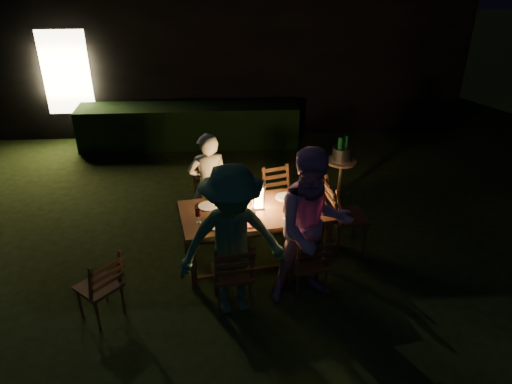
{
  "coord_description": "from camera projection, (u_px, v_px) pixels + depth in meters",
  "views": [
    {
      "loc": [
        0.26,
        -5.42,
        3.91
      ],
      "look_at": [
        0.59,
        0.12,
        0.88
      ],
      "focal_mm": 35.0,
      "sensor_mm": 36.0,
      "label": 1
    }
  ],
  "objects": [
    {
      "name": "plate_far_right",
      "position": [
        285.0,
        197.0,
        6.43
      ],
      "size": [
        0.25,
        0.25,
        0.01
      ],
      "primitive_type": "cylinder",
      "color": "white",
      "rests_on": "dining_table"
    },
    {
      "name": "bottle_table",
      "position": [
        235.0,
        203.0,
        6.03
      ],
      "size": [
        0.07,
        0.07,
        0.28
      ],
      "primitive_type": "cylinder",
      "color": "#0F471E",
      "rests_on": "dining_table"
    },
    {
      "name": "plate_far_left",
      "position": [
        208.0,
        206.0,
        6.22
      ],
      "size": [
        0.25,
        0.25,
        0.01
      ],
      "primitive_type": "cylinder",
      "color": "white",
      "rests_on": "dining_table"
    },
    {
      "name": "dining_table",
      "position": [
        255.0,
        215.0,
        6.19
      ],
      "size": [
        1.97,
        1.23,
        0.76
      ],
      "rotation": [
        0.0,
        0.0,
        0.18
      ],
      "color": "#4E2D1A",
      "rests_on": "ground"
    },
    {
      "name": "chair_end",
      "position": [
        345.0,
        227.0,
        6.62
      ],
      "size": [
        0.57,
        0.54,
        1.06
      ],
      "rotation": [
        0.0,
        0.0,
        -1.43
      ],
      "color": "#4E2D1A",
      "rests_on": "ground"
    },
    {
      "name": "phone",
      "position": [
        209.0,
        229.0,
        5.77
      ],
      "size": [
        0.14,
        0.07,
        0.01
      ],
      "primitive_type": "cube",
      "color": "black",
      "rests_on": "dining_table"
    },
    {
      "name": "person_opp_right",
      "position": [
        313.0,
        228.0,
        5.46
      ],
      "size": [
        1.03,
        0.87,
        1.88
      ],
      "primitive_type": "imported",
      "rotation": [
        0.0,
        0.0,
        0.18
      ],
      "color": "#B47BB1",
      "rests_on": "ground"
    },
    {
      "name": "chair_far_left",
      "position": [
        211.0,
        215.0,
        6.94
      ],
      "size": [
        0.47,
        0.5,
        0.97
      ],
      "rotation": [
        0.0,
        0.0,
        3.23
      ],
      "color": "#4E2D1A",
      "rests_on": "ground"
    },
    {
      "name": "person_house_side",
      "position": [
        209.0,
        185.0,
        6.76
      ],
      "size": [
        0.6,
        0.45,
        1.5
      ],
      "primitive_type": "imported",
      "rotation": [
        0.0,
        0.0,
        3.32
      ],
      "color": "beige",
      "rests_on": "ground"
    },
    {
      "name": "napkin_left",
      "position": [
        249.0,
        225.0,
        5.85
      ],
      "size": [
        0.18,
        0.14,
        0.01
      ],
      "primitive_type": "cube",
      "color": "red",
      "rests_on": "dining_table"
    },
    {
      "name": "person_opp_left",
      "position": [
        232.0,
        242.0,
        5.29
      ],
      "size": [
        1.26,
        0.87,
        1.8
      ],
      "primitive_type": "imported",
      "rotation": [
        0.0,
        0.0,
        0.18
      ],
      "color": "#306144",
      "rests_on": "ground"
    },
    {
      "name": "plate_near_left",
      "position": [
        214.0,
        225.0,
        5.85
      ],
      "size": [
        0.25,
        0.25,
        0.01
      ],
      "primitive_type": "cylinder",
      "color": "white",
      "rests_on": "dining_table"
    },
    {
      "name": "bottle_bucket_a",
      "position": [
        340.0,
        152.0,
        7.63
      ],
      "size": [
        0.07,
        0.07,
        0.32
      ],
      "primitive_type": "cylinder",
      "color": "#0F471E",
      "rests_on": "side_table"
    },
    {
      "name": "ice_bucket",
      "position": [
        342.0,
        154.0,
        7.69
      ],
      "size": [
        0.3,
        0.3,
        0.22
      ],
      "primitive_type": "cylinder",
      "color": "#A5A8AD",
      "rests_on": "side_table"
    },
    {
      "name": "wineglass_e",
      "position": [
        253.0,
        217.0,
        5.84
      ],
      "size": [
        0.06,
        0.06,
        0.18
      ],
      "primitive_type": null,
      "color": "silver",
      "rests_on": "dining_table"
    },
    {
      "name": "chair_spare",
      "position": [
        102.0,
        297.0,
        5.47
      ],
      "size": [
        0.6,
        0.59,
        0.91
      ],
      "rotation": [
        0.0,
        0.0,
        0.84
      ],
      "color": "#4E2D1A",
      "rests_on": "ground"
    },
    {
      "name": "napkin_right",
      "position": [
        305.0,
        216.0,
        6.01
      ],
      "size": [
        0.18,
        0.14,
        0.01
      ],
      "primitive_type": "cube",
      "color": "red",
      "rests_on": "dining_table"
    },
    {
      "name": "chair_near_right",
      "position": [
        308.0,
        273.0,
        5.82
      ],
      "size": [
        0.47,
        0.5,
        0.92
      ],
      "rotation": [
        0.0,
        0.0,
        0.15
      ],
      "color": "#4E2D1A",
      "rests_on": "ground"
    },
    {
      "name": "wineglass_b",
      "position": [
        198.0,
        216.0,
        5.86
      ],
      "size": [
        0.06,
        0.06,
        0.18
      ],
      "primitive_type": null,
      "color": "#59070F",
      "rests_on": "dining_table"
    },
    {
      "name": "plate_near_right",
      "position": [
        295.0,
        214.0,
        6.06
      ],
      "size": [
        0.25,
        0.25,
        0.01
      ],
      "primitive_type": "cylinder",
      "color": "white",
      "rests_on": "dining_table"
    },
    {
      "name": "wineglass_a",
      "position": [
        227.0,
        196.0,
        6.29
      ],
      "size": [
        0.06,
        0.06,
        0.18
      ],
      "primitive_type": null,
      "color": "#59070F",
      "rests_on": "dining_table"
    },
    {
      "name": "garden_envelope",
      "position": [
        214.0,
        38.0,
        11.24
      ],
      "size": [
        40.0,
        40.0,
        3.2
      ],
      "color": "black",
      "rests_on": "ground"
    },
    {
      "name": "chair_far_right",
      "position": [
        280.0,
        208.0,
        7.16
      ],
      "size": [
        0.5,
        0.52,
        0.89
      ],
      "rotation": [
        0.0,
        0.0,
        3.43
      ],
      "color": "#4E2D1A",
      "rests_on": "ground"
    },
    {
      "name": "wineglass_c",
      "position": [
        285.0,
        212.0,
        5.94
      ],
      "size": [
        0.06,
        0.06,
        0.18
      ],
      "primitive_type": null,
      "color": "#59070F",
      "rests_on": "dining_table"
    },
    {
      "name": "chair_near_left",
      "position": [
        233.0,
        284.0,
        5.63
      ],
      "size": [
        0.49,
        0.52,
        0.97
      ],
      "rotation": [
        0.0,
        0.0,
        0.14
      ],
      "color": "#4E2D1A",
      "rests_on": "ground"
    },
    {
      "name": "lantern",
      "position": [
        258.0,
        197.0,
        6.13
      ],
      "size": [
        0.16,
        0.16,
        0.35
      ],
      "color": "white",
      "rests_on": "dining_table"
    },
    {
      "name": "bottle_bucket_b",
      "position": [
        345.0,
        150.0,
        7.7
      ],
      "size": [
        0.07,
        0.07,
        0.32
      ],
      "primitive_type": "cylinder",
      "color": "#0F471E",
      "rests_on": "side_table"
    },
    {
      "name": "side_table",
      "position": [
        341.0,
        165.0,
        7.78
      ],
      "size": [
        0.47,
        0.47,
        0.63
      ],
      "color": "olive",
      "rests_on": "ground"
    },
    {
      "name": "wineglass_d",
      "position": [
        299.0,
        191.0,
        6.4
      ],
      "size": [
        0.06,
        0.06,
        0.18
      ],
      "primitive_type": null,
      "color": "#59070F",
      "rests_on": "dining_table"
    }
  ]
}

